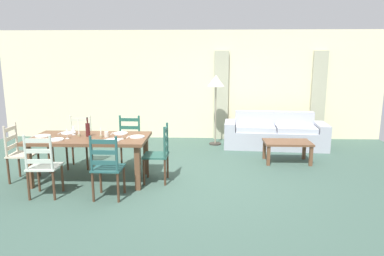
# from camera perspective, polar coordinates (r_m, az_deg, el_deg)

# --- Properties ---
(ground_plane) EXTENTS (9.60, 9.60, 0.02)m
(ground_plane) POSITION_cam_1_polar(r_m,az_deg,el_deg) (5.79, -1.80, -8.88)
(ground_plane) COLOR #3B564A
(wall_far) EXTENTS (9.60, 0.16, 2.70)m
(wall_far) POSITION_cam_1_polar(r_m,az_deg,el_deg) (8.75, -0.34, 7.13)
(wall_far) COLOR beige
(wall_far) RESTS_ON ground_plane
(curtain_panel_left) EXTENTS (0.35, 0.08, 2.20)m
(curtain_panel_left) POSITION_cam_1_polar(r_m,az_deg,el_deg) (8.64, 4.85, 5.37)
(curtain_panel_left) COLOR #AEAE91
(curtain_panel_left) RESTS_ON ground_plane
(curtain_panel_right) EXTENTS (0.35, 0.08, 2.20)m
(curtain_panel_right) POSITION_cam_1_polar(r_m,az_deg,el_deg) (9.07, 20.24, 5.00)
(curtain_panel_right) COLOR #AEAE91
(curtain_panel_right) RESTS_ON ground_plane
(dining_table) EXTENTS (1.90, 0.96, 0.75)m
(dining_table) POSITION_cam_1_polar(r_m,az_deg,el_deg) (5.86, -16.60, -2.24)
(dining_table) COLOR brown
(dining_table) RESTS_ON ground_plane
(dining_chair_near_left) EXTENTS (0.44, 0.42, 0.96)m
(dining_chair_near_left) POSITION_cam_1_polar(r_m,az_deg,el_deg) (5.44, -23.53, -5.79)
(dining_chair_near_left) COLOR beige
(dining_chair_near_left) RESTS_ON ground_plane
(dining_chair_near_right) EXTENTS (0.43, 0.41, 0.96)m
(dining_chair_near_right) POSITION_cam_1_polar(r_m,az_deg,el_deg) (5.08, -13.93, -6.34)
(dining_chair_near_right) COLOR #23514F
(dining_chair_near_right) RESTS_ON ground_plane
(dining_chair_far_left) EXTENTS (0.45, 0.43, 0.96)m
(dining_chair_far_left) POSITION_cam_1_polar(r_m,az_deg,el_deg) (6.75, -18.15, -2.19)
(dining_chair_far_left) COLOR beige
(dining_chair_far_left) RESTS_ON ground_plane
(dining_chair_far_right) EXTENTS (0.43, 0.41, 0.96)m
(dining_chair_far_right) POSITION_cam_1_polar(r_m,az_deg,el_deg) (6.50, -10.50, -2.31)
(dining_chair_far_right) COLOR #215948
(dining_chair_far_right) RESTS_ON ground_plane
(dining_chair_head_west) EXTENTS (0.42, 0.44, 0.96)m
(dining_chair_head_west) POSITION_cam_1_polar(r_m,az_deg,el_deg) (6.35, -26.75, -3.69)
(dining_chair_head_west) COLOR beige
(dining_chair_head_west) RESTS_ON ground_plane
(dining_chair_head_east) EXTENTS (0.40, 0.42, 0.96)m
(dining_chair_head_east) POSITION_cam_1_polar(r_m,az_deg,el_deg) (5.65, -5.51, -4.25)
(dining_chair_head_east) COLOR #26554A
(dining_chair_head_east) RESTS_ON ground_plane
(dinner_plate_near_left) EXTENTS (0.24, 0.24, 0.02)m
(dinner_plate_near_left) POSITION_cam_1_polar(r_m,az_deg,el_deg) (5.77, -21.68, -1.80)
(dinner_plate_near_left) COLOR white
(dinner_plate_near_left) RESTS_ON dining_table
(fork_near_left) EXTENTS (0.02, 0.17, 0.01)m
(fork_near_left) POSITION_cam_1_polar(r_m,az_deg,el_deg) (5.84, -23.02, -1.82)
(fork_near_left) COLOR silver
(fork_near_left) RESTS_ON dining_table
(dinner_plate_near_right) EXTENTS (0.24, 0.24, 0.02)m
(dinner_plate_near_right) POSITION_cam_1_polar(r_m,az_deg,el_deg) (5.47, -13.03, -1.97)
(dinner_plate_near_right) COLOR white
(dinner_plate_near_right) RESTS_ON dining_table
(fork_near_right) EXTENTS (0.02, 0.17, 0.01)m
(fork_near_right) POSITION_cam_1_polar(r_m,az_deg,el_deg) (5.52, -14.53, -2.00)
(fork_near_right) COLOR silver
(fork_near_right) RESTS_ON dining_table
(dinner_plate_far_left) EXTENTS (0.24, 0.24, 0.02)m
(dinner_plate_far_left) POSITION_cam_1_polar(r_m,az_deg,el_deg) (6.22, -19.85, -0.76)
(dinner_plate_far_left) COLOR white
(dinner_plate_far_left) RESTS_ON dining_table
(fork_far_left) EXTENTS (0.02, 0.17, 0.01)m
(fork_far_left) POSITION_cam_1_polar(r_m,az_deg,el_deg) (6.28, -21.11, -0.80)
(fork_far_left) COLOR silver
(fork_far_left) RESTS_ON dining_table
(dinner_plate_far_right) EXTENTS (0.24, 0.24, 0.02)m
(dinner_plate_far_right) POSITION_cam_1_polar(r_m,az_deg,el_deg) (5.94, -11.78, -0.87)
(dinner_plate_far_right) COLOR white
(dinner_plate_far_right) RESTS_ON dining_table
(fork_far_right) EXTENTS (0.02, 0.17, 0.01)m
(fork_far_right) POSITION_cam_1_polar(r_m,az_deg,el_deg) (5.98, -13.17, -0.91)
(fork_far_right) COLOR silver
(fork_far_right) RESTS_ON dining_table
(dinner_plate_head_west) EXTENTS (0.24, 0.24, 0.02)m
(dinner_plate_head_west) POSITION_cam_1_polar(r_m,az_deg,el_deg) (6.13, -23.57, -1.21)
(dinner_plate_head_west) COLOR white
(dinner_plate_head_west) RESTS_ON dining_table
(fork_head_west) EXTENTS (0.03, 0.17, 0.01)m
(fork_head_west) POSITION_cam_1_polar(r_m,az_deg,el_deg) (6.20, -24.81, -1.24)
(fork_head_west) COLOR silver
(fork_head_west) RESTS_ON dining_table
(dinner_plate_head_east) EXTENTS (0.24, 0.24, 0.02)m
(dinner_plate_head_east) POSITION_cam_1_polar(r_m,az_deg,el_deg) (5.63, -9.13, -1.44)
(dinner_plate_head_east) COLOR white
(dinner_plate_head_east) RESTS_ON dining_table
(fork_head_east) EXTENTS (0.02, 0.17, 0.01)m
(fork_head_east) POSITION_cam_1_polar(r_m,az_deg,el_deg) (5.67, -10.61, -1.48)
(fork_head_east) COLOR silver
(fork_head_east) RESTS_ON dining_table
(wine_bottle) EXTENTS (0.07, 0.07, 0.32)m
(wine_bottle) POSITION_cam_1_polar(r_m,az_deg,el_deg) (5.86, -16.93, -0.21)
(wine_bottle) COLOR #471919
(wine_bottle) RESTS_ON dining_table
(wine_glass_near_left) EXTENTS (0.06, 0.06, 0.16)m
(wine_glass_near_left) POSITION_cam_1_polar(r_m,az_deg,el_deg) (5.79, -20.09, -0.61)
(wine_glass_near_left) COLOR white
(wine_glass_near_left) RESTS_ON dining_table
(wine_glass_near_right) EXTENTS (0.06, 0.06, 0.16)m
(wine_glass_near_right) POSITION_cam_1_polar(r_m,az_deg,el_deg) (5.52, -11.59, -0.71)
(wine_glass_near_right) COLOR white
(wine_glass_near_right) RESTS_ON dining_table
(wine_glass_far_left) EXTENTS (0.06, 0.06, 0.16)m
(wine_glass_far_left) POSITION_cam_1_polar(r_m,az_deg,el_deg) (6.05, -19.14, -0.07)
(wine_glass_far_left) COLOR white
(wine_glass_far_left) RESTS_ON dining_table
(coffee_cup_primary) EXTENTS (0.07, 0.07, 0.09)m
(coffee_cup_primary) POSITION_cam_1_polar(r_m,az_deg,el_deg) (5.74, -14.05, -1.03)
(coffee_cup_primary) COLOR silver
(coffee_cup_primary) RESTS_ON dining_table
(candle_tall) EXTENTS (0.05, 0.05, 0.30)m
(candle_tall) POSITION_cam_1_polar(r_m,az_deg,el_deg) (5.90, -18.29, -0.52)
(candle_tall) COLOR #998C66
(candle_tall) RESTS_ON dining_table
(candle_short) EXTENTS (0.05, 0.05, 0.16)m
(candle_short) POSITION_cam_1_polar(r_m,az_deg,el_deg) (5.73, -14.91, -1.12)
(candle_short) COLOR #998C66
(candle_short) RESTS_ON dining_table
(couch) EXTENTS (2.34, 0.99, 0.80)m
(couch) POSITION_cam_1_polar(r_m,az_deg,el_deg) (8.13, 13.52, -1.05)
(couch) COLOR #A6AAB6
(couch) RESTS_ON ground_plane
(coffee_table) EXTENTS (0.90, 0.56, 0.42)m
(coffee_table) POSITION_cam_1_polar(r_m,az_deg,el_deg) (6.96, 15.55, -2.68)
(coffee_table) COLOR brown
(coffee_table) RESTS_ON ground_plane
(standing_lamp) EXTENTS (0.40, 0.40, 1.64)m
(standing_lamp) POSITION_cam_1_polar(r_m,az_deg,el_deg) (8.00, 4.00, 7.14)
(standing_lamp) COLOR #332D28
(standing_lamp) RESTS_ON ground_plane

